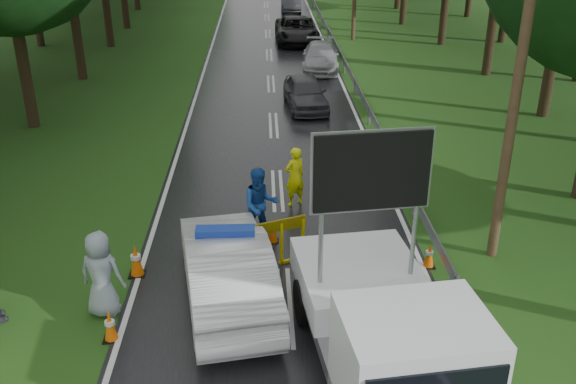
{
  "coord_description": "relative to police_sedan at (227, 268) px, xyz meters",
  "views": [
    {
      "loc": [
        -0.39,
        -11.54,
        8.08
      ],
      "look_at": [
        0.2,
        3.08,
        1.3
      ],
      "focal_mm": 40.0,
      "sensor_mm": 36.0,
      "label": 1
    }
  ],
  "objects": [
    {
      "name": "bystander_right",
      "position": [
        -2.58,
        -0.35,
        0.14
      ],
      "size": [
        1.05,
        0.81,
        1.92
      ],
      "primitive_type": "imported",
      "rotation": [
        0.0,
        0.0,
        2.91
      ],
      "color": "#8E9DAA",
      "rests_on": "ground"
    },
    {
      "name": "barrier",
      "position": [
        0.42,
        1.15,
        0.09
      ],
      "size": [
        2.75,
        1.13,
        1.21
      ],
      "rotation": [
        0.0,
        0.0,
        0.38
      ],
      "color": "yellow",
      "rests_on": "ground"
    },
    {
      "name": "police_sedan",
      "position": [
        0.0,
        0.0,
        0.0
      ],
      "size": [
        2.54,
        5.2,
        1.8
      ],
      "rotation": [
        0.0,
        0.0,
        3.31
      ],
      "color": "white",
      "rests_on": "ground"
    },
    {
      "name": "queue_car_fourth",
      "position": [
        3.12,
        38.91,
        -0.11
      ],
      "size": [
        1.6,
        4.37,
        1.43
      ],
      "primitive_type": "imported",
      "rotation": [
        0.0,
        0.0,
        -0.02
      ],
      "color": "#3B3D42",
      "rests_on": "ground"
    },
    {
      "name": "queue_car_third",
      "position": [
        2.93,
        27.08,
        -0.09
      ],
      "size": [
        2.52,
        5.33,
        1.47
      ],
      "primitive_type": "imported",
      "rotation": [
        0.0,
        0.0,
        0.02
      ],
      "color": "black",
      "rests_on": "ground"
    },
    {
      "name": "road",
      "position": [
        1.22,
        29.72,
        -0.81
      ],
      "size": [
        7.0,
        140.0,
        0.02
      ],
      "primitive_type": "cube",
      "color": "black",
      "rests_on": "ground"
    },
    {
      "name": "cone_center",
      "position": [
        0.85,
        -0.28,
        -0.43
      ],
      "size": [
        0.38,
        0.38,
        0.81
      ],
      "color": "black",
      "rests_on": "ground"
    },
    {
      "name": "cone_near_left",
      "position": [
        -2.28,
        -1.28,
        -0.49
      ],
      "size": [
        0.32,
        0.32,
        0.69
      ],
      "color": "black",
      "rests_on": "ground"
    },
    {
      "name": "work_truck",
      "position": [
        2.92,
        -2.73,
        0.35
      ],
      "size": [
        3.02,
        5.68,
        4.34
      ],
      "rotation": [
        0.0,
        0.0,
        0.12
      ],
      "color": "gray",
      "rests_on": "ground"
    },
    {
      "name": "officer",
      "position": [
        1.69,
        4.72,
        0.05
      ],
      "size": [
        0.76,
        0.68,
        1.75
      ],
      "primitive_type": "imported",
      "rotation": [
        0.0,
        0.0,
        3.66
      ],
      "color": "#ECF20D",
      "rests_on": "ground"
    },
    {
      "name": "cone_left_mid",
      "position": [
        -2.18,
        1.13,
        -0.43
      ],
      "size": [
        0.38,
        0.38,
        0.81
      ],
      "color": "black",
      "rests_on": "ground"
    },
    {
      "name": "queue_car_first",
      "position": [
        2.59,
        13.91,
        -0.16
      ],
      "size": [
        1.9,
        4.02,
        1.33
      ],
      "primitive_type": "imported",
      "rotation": [
        0.0,
        0.0,
        0.09
      ],
      "color": "#3D3F45",
      "rests_on": "ground"
    },
    {
      "name": "cone_right",
      "position": [
        4.72,
        1.22,
        -0.51
      ],
      "size": [
        0.3,
        0.3,
        0.64
      ],
      "color": "black",
      "rests_on": "ground"
    },
    {
      "name": "queue_car_second",
      "position": [
        3.8,
        20.46,
        -0.18
      ],
      "size": [
        2.21,
        4.59,
        1.29
      ],
      "primitive_type": "imported",
      "rotation": [
        0.0,
        0.0,
        -0.09
      ],
      "color": "#ADB1B5",
      "rests_on": "ground"
    },
    {
      "name": "cone_far",
      "position": [
        1.02,
        2.58,
        -0.5
      ],
      "size": [
        0.31,
        0.31,
        0.66
      ],
      "color": "black",
      "rests_on": "ground"
    },
    {
      "name": "utility_pole_near",
      "position": [
        6.42,
        1.72,
        4.24
      ],
      "size": [
        1.4,
        0.24,
        10.0
      ],
      "color": "#473121",
      "rests_on": "ground"
    },
    {
      "name": "civilian",
      "position": [
        0.72,
        2.72,
        0.16
      ],
      "size": [
        1.11,
        0.95,
        1.97
      ],
      "primitive_type": "imported",
      "rotation": [
        0.0,
        0.0,
        0.23
      ],
      "color": "#1847A1",
      "rests_on": "ground"
    },
    {
      "name": "guardrail",
      "position": [
        4.92,
        29.39,
        -0.28
      ],
      "size": [
        0.12,
        60.06,
        0.7
      ],
      "color": "gray",
      "rests_on": "ground"
    },
    {
      "name": "ground",
      "position": [
        1.22,
        -0.28,
        -0.82
      ],
      "size": [
        160.0,
        160.0,
        0.0
      ],
      "primitive_type": "plane",
      "color": "#1E4814",
      "rests_on": "ground"
    }
  ]
}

